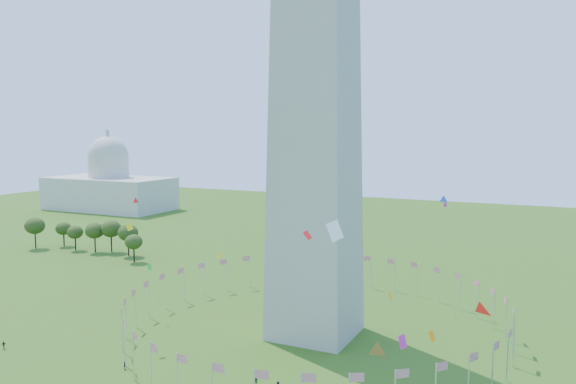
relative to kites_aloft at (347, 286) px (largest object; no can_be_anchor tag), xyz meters
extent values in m
cylinder|color=silver|center=(22.37, 29.33, -15.79)|extent=(0.24, 0.24, 9.00)
cylinder|color=silver|center=(21.76, 36.28, -15.79)|extent=(0.24, 0.24, 9.00)
cylinder|color=silver|center=(19.96, 43.01, -15.79)|extent=(0.24, 0.24, 9.00)
cylinder|color=silver|center=(17.01, 49.33, -15.79)|extent=(0.24, 0.24, 9.00)
cylinder|color=silver|center=(13.01, 55.04, -15.79)|extent=(0.24, 0.24, 9.00)
cylinder|color=silver|center=(8.08, 59.97, -15.79)|extent=(0.24, 0.24, 9.00)
cylinder|color=silver|center=(2.37, 63.97, -15.79)|extent=(0.24, 0.24, 9.00)
cylinder|color=silver|center=(-3.95, 66.92, -15.79)|extent=(0.24, 0.24, 9.00)
cylinder|color=silver|center=(-10.68, 68.73, -15.79)|extent=(0.24, 0.24, 9.00)
cylinder|color=silver|center=(-17.63, 69.33, -15.79)|extent=(0.24, 0.24, 9.00)
cylinder|color=silver|center=(-24.58, 68.73, -15.79)|extent=(0.24, 0.24, 9.00)
cylinder|color=silver|center=(-31.31, 66.92, -15.79)|extent=(0.24, 0.24, 9.00)
cylinder|color=silver|center=(-37.63, 63.97, -15.79)|extent=(0.24, 0.24, 9.00)
cylinder|color=silver|center=(-43.34, 59.97, -15.79)|extent=(0.24, 0.24, 9.00)
cylinder|color=silver|center=(-48.27, 55.04, -15.79)|extent=(0.24, 0.24, 9.00)
cylinder|color=silver|center=(-52.27, 49.33, -15.79)|extent=(0.24, 0.24, 9.00)
cylinder|color=silver|center=(-55.22, 43.01, -15.79)|extent=(0.24, 0.24, 9.00)
cylinder|color=silver|center=(-57.02, 36.28, -15.79)|extent=(0.24, 0.24, 9.00)
cylinder|color=silver|center=(-57.63, 29.33, -15.79)|extent=(0.24, 0.24, 9.00)
cylinder|color=silver|center=(-57.02, 22.39, -15.79)|extent=(0.24, 0.24, 9.00)
cylinder|color=silver|center=(-55.22, 15.65, -15.79)|extent=(0.24, 0.24, 9.00)
cylinder|color=silver|center=(-52.27, 9.33, -15.79)|extent=(0.24, 0.24, 9.00)
cylinder|color=silver|center=(-48.27, 3.62, -15.79)|extent=(0.24, 0.24, 9.00)
cylinder|color=silver|center=(-43.34, -1.31, -15.79)|extent=(0.24, 0.24, 9.00)
cylinder|color=silver|center=(-37.63, -5.31, -15.79)|extent=(0.24, 0.24, 9.00)
cylinder|color=silver|center=(-31.31, -8.25, -15.79)|extent=(0.24, 0.24, 9.00)
cylinder|color=silver|center=(-24.58, -10.06, -15.79)|extent=(0.24, 0.24, 9.00)
cylinder|color=silver|center=(17.01, 9.33, -15.79)|extent=(0.24, 0.24, 9.00)
cylinder|color=silver|center=(19.96, 15.65, -15.79)|extent=(0.24, 0.24, 9.00)
cylinder|color=silver|center=(21.76, 22.39, -15.79)|extent=(0.24, 0.24, 9.00)
imported|color=#311849|center=(-42.09, -2.69, -19.55)|extent=(0.97, 1.02, 1.48)
imported|color=#173925|center=(-17.21, 2.26, -19.48)|extent=(0.86, 0.71, 1.62)
imported|color=#1B452B|center=(-70.95, -5.62, -19.48)|extent=(1.02, 1.12, 1.62)
plane|color=orange|center=(6.80, -0.42, -0.57)|extent=(0.99, 2.14, 2.23)
plane|color=yellow|center=(-51.60, 10.45, 3.63)|extent=(0.60, 1.72, 1.82)
plane|color=red|center=(-63.22, 25.98, 6.70)|extent=(0.50, 1.78, 1.79)
plane|color=yellow|center=(-35.46, 19.39, -2.80)|extent=(1.10, 0.50, 1.11)
plane|color=red|center=(-6.58, -0.11, 7.30)|extent=(1.44, 1.48, 1.47)
plane|color=#CC2699|center=(7.98, 36.15, 8.62)|extent=(0.70, 0.93, 1.16)
plane|color=orange|center=(15.46, -13.37, -0.92)|extent=(0.54, 1.46, 1.36)
plane|color=red|center=(14.58, 10.76, -6.18)|extent=(0.54, 1.54, 1.58)
plane|color=#CC2699|center=(6.73, 8.06, -10.54)|extent=(2.27, 1.49, 2.21)
plane|color=green|center=(-66.85, 34.70, -11.92)|extent=(0.65, 1.53, 1.49)
plane|color=blue|center=(11.94, 11.54, 12.56)|extent=(1.17, 0.43, 1.15)
plane|color=red|center=(5.91, -3.48, -7.99)|extent=(2.32, 0.61, 2.36)
plane|color=red|center=(20.30, -6.81, 1.09)|extent=(2.03, 2.12, 2.60)
plane|color=white|center=(10.70, -33.71, 14.74)|extent=(1.30, 1.63, 1.98)
ellipsoid|color=#3B551C|center=(-146.84, 66.40, -14.57)|extent=(7.32, 7.32, 11.44)
ellipsoid|color=#3B551C|center=(-140.48, 74.01, -15.72)|extent=(5.85, 5.85, 9.14)
ellipsoid|color=#3B551C|center=(-130.73, 70.40, -15.78)|extent=(5.77, 5.77, 9.01)
ellipsoid|color=#3B551C|center=(-121.65, 70.95, -14.97)|extent=(6.80, 6.80, 10.63)
ellipsoid|color=#3B551C|center=(-116.51, 73.74, -14.53)|extent=(7.37, 7.37, 11.51)
ellipsoid|color=#3B551C|center=(-106.64, 71.54, -14.77)|extent=(7.06, 7.06, 11.03)
ellipsoid|color=#3B551C|center=(-98.44, 64.96, -15.69)|extent=(5.89, 5.89, 9.20)
camera|label=1|loc=(27.91, -79.05, 23.40)|focal=35.00mm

